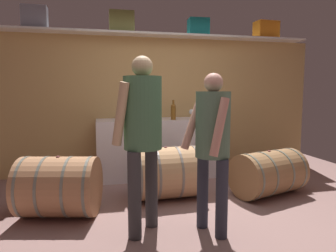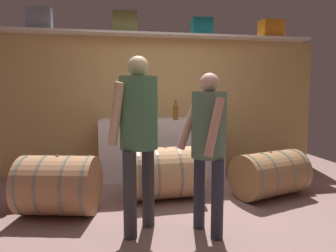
{
  "view_description": "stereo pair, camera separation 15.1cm",
  "coord_description": "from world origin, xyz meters",
  "px_view_note": "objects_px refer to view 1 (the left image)",
  "views": [
    {
      "loc": [
        -0.96,
        -2.97,
        1.33
      ],
      "look_at": [
        -0.15,
        0.66,
        0.91
      ],
      "focal_mm": 32.73,
      "sensor_mm": 36.0,
      "label": 1
    },
    {
      "loc": [
        -0.81,
        -3.0,
        1.33
      ],
      "look_at": [
        -0.15,
        0.66,
        0.91
      ],
      "focal_mm": 32.73,
      "sensor_mm": 36.0,
      "label": 2
    }
  ],
  "objects_px": {
    "toolcase_olive": "(122,22)",
    "wine_barrel_far": "(59,186)",
    "toolcase_orange": "(266,30)",
    "wine_barrel_flank": "(166,173)",
    "visitor_tasting": "(142,126)",
    "winemaker_pouring": "(212,136)",
    "wine_barrel_near": "(268,173)",
    "wine_glass": "(192,112)",
    "toolcase_grey": "(35,18)",
    "wine_bottle_amber": "(173,111)",
    "toolcase_teal": "(198,27)",
    "work_cabinet": "(159,148)"
  },
  "relations": [
    {
      "from": "work_cabinet",
      "to": "wine_glass",
      "type": "bearing_deg",
      "value": -1.31
    },
    {
      "from": "toolcase_orange",
      "to": "wine_bottle_amber",
      "type": "height_order",
      "value": "toolcase_orange"
    },
    {
      "from": "toolcase_grey",
      "to": "visitor_tasting",
      "type": "bearing_deg",
      "value": -59.9
    },
    {
      "from": "wine_bottle_amber",
      "to": "wine_glass",
      "type": "height_order",
      "value": "wine_bottle_amber"
    },
    {
      "from": "toolcase_olive",
      "to": "wine_glass",
      "type": "height_order",
      "value": "toolcase_olive"
    },
    {
      "from": "wine_barrel_near",
      "to": "wine_barrel_flank",
      "type": "distance_m",
      "value": 1.33
    },
    {
      "from": "toolcase_teal",
      "to": "wine_barrel_flank",
      "type": "bearing_deg",
      "value": -120.04
    },
    {
      "from": "toolcase_teal",
      "to": "wine_glass",
      "type": "relative_size",
      "value": 2.18
    },
    {
      "from": "visitor_tasting",
      "to": "wine_barrel_flank",
      "type": "bearing_deg",
      "value": 15.01
    },
    {
      "from": "wine_bottle_amber",
      "to": "toolcase_orange",
      "type": "bearing_deg",
      "value": 12.51
    },
    {
      "from": "toolcase_grey",
      "to": "wine_barrel_far",
      "type": "bearing_deg",
      "value": -74.89
    },
    {
      "from": "wine_barrel_flank",
      "to": "wine_bottle_amber",
      "type": "bearing_deg",
      "value": 67.92
    },
    {
      "from": "toolcase_olive",
      "to": "winemaker_pouring",
      "type": "bearing_deg",
      "value": -73.59
    },
    {
      "from": "toolcase_olive",
      "to": "toolcase_teal",
      "type": "relative_size",
      "value": 1.15
    },
    {
      "from": "toolcase_orange",
      "to": "wine_barrel_flank",
      "type": "xyz_separation_m",
      "value": [
        -2.01,
        -1.22,
        -2.04
      ]
    },
    {
      "from": "visitor_tasting",
      "to": "toolcase_orange",
      "type": "bearing_deg",
      "value": -9.09
    },
    {
      "from": "wine_glass",
      "to": "wine_barrel_near",
      "type": "distance_m",
      "value": 1.53
    },
    {
      "from": "work_cabinet",
      "to": "wine_bottle_amber",
      "type": "distance_m",
      "value": 0.64
    },
    {
      "from": "wine_glass",
      "to": "toolcase_grey",
      "type": "bearing_deg",
      "value": 174.33
    },
    {
      "from": "toolcase_olive",
      "to": "wine_barrel_flank",
      "type": "distance_m",
      "value": 2.43
    },
    {
      "from": "wine_glass",
      "to": "visitor_tasting",
      "type": "bearing_deg",
      "value": -119.26
    },
    {
      "from": "toolcase_teal",
      "to": "wine_bottle_amber",
      "type": "bearing_deg",
      "value": -139.65
    },
    {
      "from": "wine_barrel_far",
      "to": "wine_barrel_flank",
      "type": "height_order",
      "value": "wine_barrel_flank"
    },
    {
      "from": "toolcase_grey",
      "to": "toolcase_olive",
      "type": "relative_size",
      "value": 0.94
    },
    {
      "from": "wine_barrel_near",
      "to": "winemaker_pouring",
      "type": "bearing_deg",
      "value": -160.05
    },
    {
      "from": "wine_glass",
      "to": "toolcase_orange",
      "type": "bearing_deg",
      "value": 9.39
    },
    {
      "from": "visitor_tasting",
      "to": "wine_glass",
      "type": "bearing_deg",
      "value": 10.91
    },
    {
      "from": "winemaker_pouring",
      "to": "wine_barrel_far",
      "type": "bearing_deg",
      "value": 41.81
    },
    {
      "from": "toolcase_grey",
      "to": "wine_barrel_near",
      "type": "relative_size",
      "value": 0.34
    },
    {
      "from": "toolcase_olive",
      "to": "toolcase_orange",
      "type": "xyz_separation_m",
      "value": [
        2.44,
        0.0,
        -0.01
      ]
    },
    {
      "from": "toolcase_olive",
      "to": "work_cabinet",
      "type": "height_order",
      "value": "toolcase_olive"
    },
    {
      "from": "toolcase_olive",
      "to": "wine_barrel_far",
      "type": "bearing_deg",
      "value": -117.56
    },
    {
      "from": "wine_barrel_near",
      "to": "visitor_tasting",
      "type": "relative_size",
      "value": 0.63
    },
    {
      "from": "toolcase_grey",
      "to": "wine_glass",
      "type": "relative_size",
      "value": 2.36
    },
    {
      "from": "toolcase_grey",
      "to": "toolcase_olive",
      "type": "xyz_separation_m",
      "value": [
        1.24,
        0.0,
        -0.01
      ]
    },
    {
      "from": "wine_barrel_flank",
      "to": "wine_barrel_near",
      "type": "bearing_deg",
      "value": -9.78
    },
    {
      "from": "toolcase_olive",
      "to": "work_cabinet",
      "type": "bearing_deg",
      "value": -21.84
    },
    {
      "from": "work_cabinet",
      "to": "wine_barrel_flank",
      "type": "xyz_separation_m",
      "value": [
        -0.11,
        -1.01,
        -0.13
      ]
    },
    {
      "from": "toolcase_olive",
      "to": "toolcase_teal",
      "type": "bearing_deg",
      "value": 0.32
    },
    {
      "from": "toolcase_teal",
      "to": "wine_barrel_near",
      "type": "height_order",
      "value": "toolcase_teal"
    },
    {
      "from": "wine_barrel_flank",
      "to": "visitor_tasting",
      "type": "bearing_deg",
      "value": -117.58
    },
    {
      "from": "winemaker_pouring",
      "to": "visitor_tasting",
      "type": "bearing_deg",
      "value": 54.73
    },
    {
      "from": "wine_bottle_amber",
      "to": "wine_barrel_flank",
      "type": "relative_size",
      "value": 0.34
    },
    {
      "from": "wine_barrel_far",
      "to": "visitor_tasting",
      "type": "xyz_separation_m",
      "value": [
        0.82,
        -0.57,
        0.69
      ]
    },
    {
      "from": "wine_barrel_far",
      "to": "visitor_tasting",
      "type": "relative_size",
      "value": 0.56
    },
    {
      "from": "wine_barrel_flank",
      "to": "visitor_tasting",
      "type": "height_order",
      "value": "visitor_tasting"
    },
    {
      "from": "work_cabinet",
      "to": "wine_bottle_amber",
      "type": "bearing_deg",
      "value": -40.21
    },
    {
      "from": "toolcase_teal",
      "to": "work_cabinet",
      "type": "relative_size",
      "value": 0.17
    },
    {
      "from": "toolcase_orange",
      "to": "visitor_tasting",
      "type": "distance_m",
      "value": 3.47
    },
    {
      "from": "toolcase_orange",
      "to": "wine_barrel_flank",
      "type": "height_order",
      "value": "toolcase_orange"
    }
  ]
}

